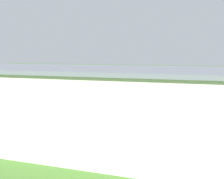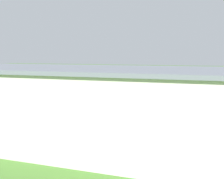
{
  "view_description": "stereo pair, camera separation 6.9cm",
  "coord_description": "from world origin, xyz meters",
  "px_view_note": "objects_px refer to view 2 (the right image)",
  "views": [
    {
      "loc": [
        -17.42,
        62.72,
        9.04
      ],
      "look_at": [
        3.38,
        13.91,
        3.45
      ],
      "focal_mm": 54.62,
      "sensor_mm": 36.0,
      "label": 1
    },
    {
      "loc": [
        -17.48,
        62.69,
        9.04
      ],
      "look_at": [
        3.38,
        13.91,
        3.45
      ],
      "focal_mm": 54.62,
      "sensor_mm": 36.0,
      "label": 2
    }
  ],
  "objects_px": {
    "hangar": "(117,107)",
    "car_orange": "(15,105)",
    "biplane": "(98,76)",
    "person_walking_on_apron": "(14,109)"
  },
  "relations": [
    {
      "from": "biplane",
      "to": "person_walking_on_apron",
      "type": "bearing_deg",
      "value": 63.52
    },
    {
      "from": "car_orange",
      "to": "person_walking_on_apron",
      "type": "bearing_deg",
      "value": 126.31
    },
    {
      "from": "hangar",
      "to": "car_orange",
      "type": "xyz_separation_m",
      "value": [
        23.35,
        -13.44,
        -2.99
      ]
    },
    {
      "from": "hangar",
      "to": "car_orange",
      "type": "bearing_deg",
      "value": -29.92
    },
    {
      "from": "hangar",
      "to": "person_walking_on_apron",
      "type": "bearing_deg",
      "value": -26.42
    },
    {
      "from": "person_walking_on_apron",
      "to": "hangar",
      "type": "bearing_deg",
      "value": 153.58
    },
    {
      "from": "hangar",
      "to": "biplane",
      "type": "xyz_separation_m",
      "value": [
        13.97,
        -25.1,
        1.22
      ]
    },
    {
      "from": "car_orange",
      "to": "biplane",
      "type": "bearing_deg",
      "value": -128.8
    },
    {
      "from": "hangar",
      "to": "person_walking_on_apron",
      "type": "distance_m",
      "value": 23.89
    },
    {
      "from": "biplane",
      "to": "car_orange",
      "type": "height_order",
      "value": "biplane"
    }
  ]
}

